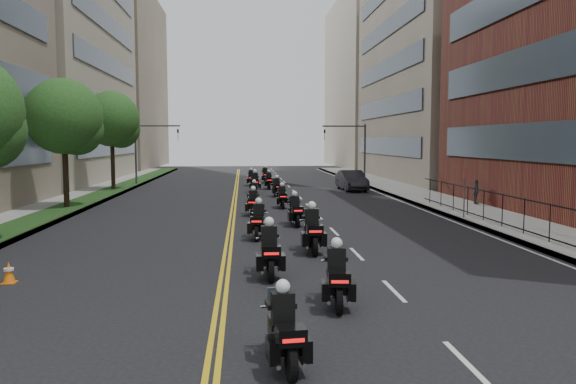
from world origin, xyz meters
name	(u,v)px	position (x,y,z in m)	size (l,w,h in m)	color
ground	(293,369)	(0.00, 0.00, 0.00)	(160.00, 160.00, 0.00)	black
sidewalk_right	(445,203)	(12.00, 25.00, 0.07)	(4.00, 90.00, 0.15)	gray
sidewalk_left	(59,207)	(-12.00, 25.00, 0.07)	(4.00, 90.00, 0.15)	gray
grass_strip	(72,205)	(-11.20, 25.00, 0.17)	(2.00, 90.00, 0.04)	#1A3E16
building_right_tan	(458,35)	(21.48, 48.00, 15.00)	(15.11, 28.00, 30.00)	#756856
building_right_far	(385,83)	(21.50, 78.00, 13.00)	(15.00, 28.00, 26.00)	#AB9C89
building_left_mid	(23,7)	(-21.98, 48.00, 17.00)	(16.11, 28.00, 34.00)	#AB9C89
building_left_far	(102,81)	(-22.00, 78.00, 13.00)	(16.00, 28.00, 26.00)	#756856
iron_fence	(536,219)	(11.00, 12.00, 0.90)	(0.05, 28.00, 1.50)	black
street_trees	(32,119)	(-11.05, 18.61, 5.13)	(4.40, 38.40, 7.98)	#302415
traffic_signal_right	(355,145)	(9.54, 42.00, 3.70)	(4.09, 0.20, 5.60)	#3F3F44
traffic_signal_left	(146,145)	(-9.54, 42.00, 3.70)	(4.09, 0.20, 5.60)	#3F3F44
motorcycle_0	(284,333)	(-0.15, 0.17, 0.62)	(0.61, 2.13, 1.58)	black
motorcycle_1	(337,279)	(1.42, 3.78, 0.67)	(0.63, 2.30, 1.70)	black
motorcycle_2	(269,253)	(-0.10, 6.94, 0.71)	(0.56, 2.43, 1.79)	black
motorcycle_3	(312,232)	(1.64, 10.50, 0.74)	(0.58, 2.52, 1.86)	black
motorcycle_4	(258,222)	(-0.24, 13.56, 0.67)	(0.65, 2.30, 1.70)	black
motorcycle_5	(295,212)	(1.61, 16.96, 0.66)	(0.59, 2.26, 1.67)	black
motorcycle_6	(253,204)	(-0.33, 20.87, 0.63)	(0.59, 2.17, 1.60)	black
motorcycle_7	(282,198)	(1.50, 24.08, 0.61)	(0.48, 2.09, 1.54)	black
motorcycle_8	(254,194)	(-0.15, 26.99, 0.60)	(0.62, 2.07, 1.53)	black
motorcycle_9	(277,188)	(1.58, 30.88, 0.62)	(0.61, 2.12, 1.57)	black
motorcycle_10	(255,184)	(0.06, 33.77, 0.73)	(0.58, 2.52, 1.86)	black
motorcycle_11	(269,181)	(1.31, 37.36, 0.65)	(0.51, 2.21, 1.63)	black
motorcycle_12	(251,179)	(-0.14, 40.85, 0.64)	(0.51, 2.20, 1.63)	black
motorcycle_13	(265,176)	(1.28, 44.28, 0.67)	(0.56, 2.28, 1.68)	black
parked_sedan	(352,180)	(8.00, 35.45, 0.82)	(1.74, 4.98, 1.64)	black
pedestrian_c	(476,192)	(13.50, 23.80, 0.91)	(0.89, 0.37, 1.52)	#45454D
traffic_cone	(9,273)	(-7.60, 6.74, 0.30)	(0.37, 0.37, 0.62)	orange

